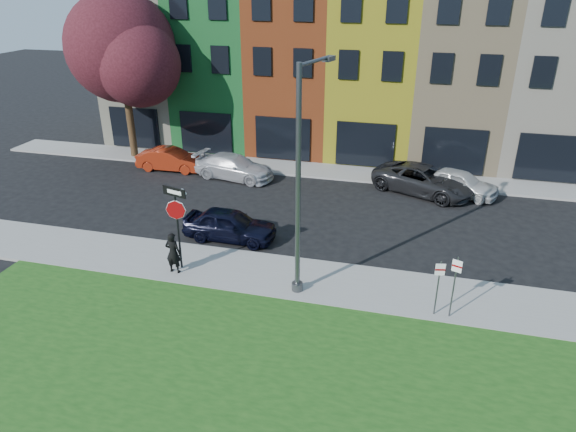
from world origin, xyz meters
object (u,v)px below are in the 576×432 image
(sedan_near, at_px, (230,225))
(man, at_px, (173,253))
(street_lamp, at_px, (301,184))
(stop_sign, at_px, (176,212))

(sedan_near, bearing_deg, man, 164.11)
(street_lamp, bearing_deg, man, -163.99)
(stop_sign, xyz_separation_m, sedan_near, (0.92, 2.97, -1.80))
(man, relative_size, street_lamp, 0.21)
(stop_sign, height_order, street_lamp, street_lamp)
(man, distance_m, street_lamp, 5.85)
(sedan_near, height_order, street_lamp, street_lamp)
(sedan_near, xyz_separation_m, street_lamp, (3.87, -3.19, 3.45))
(stop_sign, height_order, man, stop_sign)
(man, height_order, street_lamp, street_lamp)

